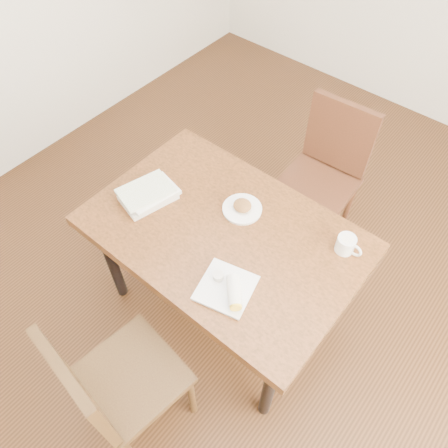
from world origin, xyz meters
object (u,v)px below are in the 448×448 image
Objects in this scene: chair_far at (325,169)px; book_stack at (148,194)px; chair_near at (111,385)px; plate_burrito at (228,289)px; table at (224,240)px; plate_scone at (242,208)px; coffee_mug at (346,244)px.

book_stack is at bearing -117.28° from chair_far.
plate_burrito is at bearing 73.30° from chair_near.
plate_burrito is at bearing -47.08° from table.
chair_far is 4.92× the size of plate_scone.
chair_far is (0.07, 0.86, -0.12)m from table.
plate_burrito is 0.91× the size of book_stack.
table is 1.34× the size of chair_near.
coffee_mug is at bearing 61.81° from plate_burrito.
plate_scone is (-0.01, 0.15, 0.10)m from table.
table is 0.44m from book_stack.
plate_burrito reaches higher than plate_scone.
chair_far is (0.02, 1.66, 0.00)m from chair_near.
plate_scone is (-0.07, 0.95, 0.22)m from chair_near.
chair_far reaches higher than book_stack.
chair_near is at bearing -86.08° from plate_scone.
table is 0.57m from coffee_mug.
plate_scone is at bearing 30.51° from book_stack.
plate_scone is 0.47m from book_stack.
chair_far is 7.56× the size of coffee_mug.
coffee_mug is 0.57m from plate_burrito.
chair_far is at bearing 125.43° from coffee_mug.
plate_scone is at bearing 93.92° from chair_near.
coffee_mug is at bearing -54.57° from chair_far.
chair_near is at bearing -106.70° from plate_burrito.
coffee_mug is 0.47× the size of plate_burrito.
plate_burrito is (-0.27, -0.50, -0.02)m from coffee_mug.
book_stack is (-0.64, 0.15, 0.01)m from plate_burrito.
table is 0.18m from plate_scone.
coffee_mug is (0.49, 0.26, 0.12)m from table.
plate_scone is at bearing -167.41° from coffee_mug.
chair_far is at bearing 89.39° from chair_near.
table is 0.87m from chair_far.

